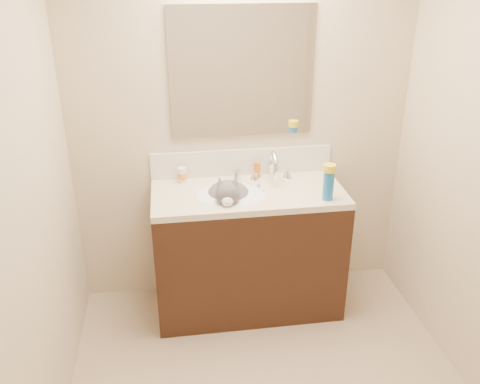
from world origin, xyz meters
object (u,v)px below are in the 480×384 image
object	(u,v)px
cat	(229,198)
pill_bottle	(182,175)
vanity_cabinet	(248,253)
basin	(230,204)
silver_jar	(237,175)
spray_can	(328,186)
faucet	(273,168)
amber_bottle	(257,170)

from	to	relation	value
cat	pill_bottle	bearing A→B (deg)	149.63
vanity_cabinet	basin	size ratio (longest dim) A/B	2.67
cat	silver_jar	world-z (taller)	cat
silver_jar	spray_can	xyz separation A→B (m)	(0.50, -0.38, 0.06)
faucet	amber_bottle	distance (m)	0.12
spray_can	faucet	bearing A→B (deg)	129.96
pill_bottle	faucet	bearing A→B (deg)	-6.25
vanity_cabinet	spray_can	size ratio (longest dim) A/B	6.84
faucet	spray_can	xyz separation A→B (m)	(0.27, -0.32, 0.00)
vanity_cabinet	basin	xyz separation A→B (m)	(-0.12, -0.03, 0.38)
cat	silver_jar	distance (m)	0.23
basin	pill_bottle	bearing A→B (deg)	140.54
cat	amber_bottle	distance (m)	0.33
cat	pill_bottle	xyz separation A→B (m)	(-0.27, 0.22, 0.08)
vanity_cabinet	silver_jar	distance (m)	0.52
vanity_cabinet	faucet	size ratio (longest dim) A/B	4.29
basin	faucet	xyz separation A→B (m)	(0.30, 0.17, 0.16)
pill_bottle	silver_jar	size ratio (longest dim) A/B	1.72
vanity_cabinet	silver_jar	size ratio (longest dim) A/B	20.91
amber_bottle	silver_jar	bearing A→B (deg)	-173.09
cat	vanity_cabinet	bearing A→B (deg)	16.70
vanity_cabinet	basin	bearing A→B (deg)	-165.96
cat	amber_bottle	size ratio (longest dim) A/B	4.02
vanity_cabinet	spray_can	world-z (taller)	spray_can
spray_can	amber_bottle	bearing A→B (deg)	132.31
vanity_cabinet	cat	distance (m)	0.44
spray_can	vanity_cabinet	bearing A→B (deg)	157.55
silver_jar	amber_bottle	size ratio (longest dim) A/B	0.55
faucet	pill_bottle	xyz separation A→B (m)	(-0.58, 0.06, -0.04)
faucet	silver_jar	bearing A→B (deg)	166.33
vanity_cabinet	faucet	world-z (taller)	faucet
silver_jar	spray_can	world-z (taller)	spray_can
amber_bottle	faucet	bearing A→B (deg)	-38.89
faucet	pill_bottle	size ratio (longest dim) A/B	2.83
cat	amber_bottle	bearing A→B (deg)	54.41
silver_jar	spray_can	distance (m)	0.63
cat	spray_can	bearing A→B (deg)	-7.81
vanity_cabinet	pill_bottle	distance (m)	0.67
pill_bottle	amber_bottle	xyz separation A→B (m)	(0.49, 0.01, 0.00)
cat	pill_bottle	world-z (taller)	cat
cat	silver_jar	size ratio (longest dim) A/B	7.29
vanity_cabinet	silver_jar	world-z (taller)	silver_jar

